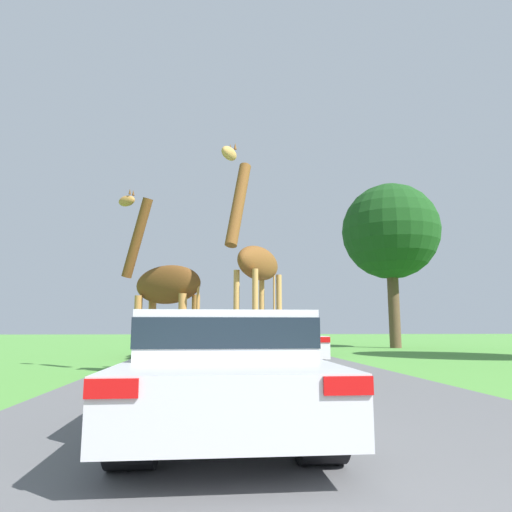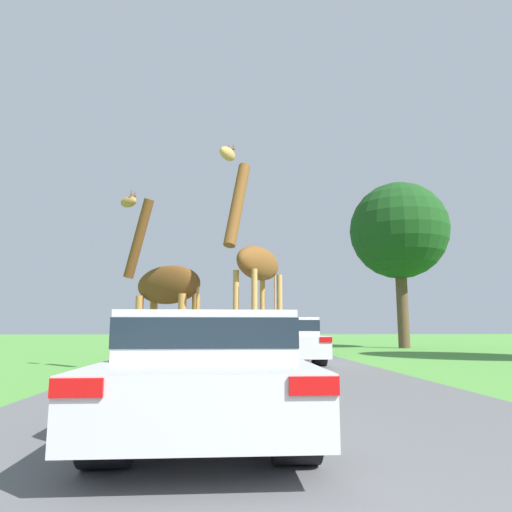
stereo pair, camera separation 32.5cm
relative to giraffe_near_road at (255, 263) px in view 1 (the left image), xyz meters
The scene contains 10 objects.
road 19.19m from the giraffe_near_road, 90.44° to the left, with size 7.54×120.00×0.00m.
giraffe_near_road is the anchor object (origin of this frame).
giraffe_companion 2.41m from the giraffe_near_road, 169.00° to the left, with size 2.55×1.96×4.88m.
car_lead_maroon 6.37m from the giraffe_near_road, 98.72° to the right, with size 1.91×4.18×1.29m.
car_queue_right 12.83m from the giraffe_near_road, 96.44° to the left, with size 1.79×4.53×1.38m.
car_queue_left 8.28m from the giraffe_near_road, 109.19° to the left, with size 1.80×4.32×1.32m.
car_far_ahead 18.14m from the giraffe_near_road, 95.59° to the left, with size 1.82×3.94×1.29m.
car_verge_right 9.36m from the giraffe_near_road, 75.68° to the left, with size 1.92×4.22×1.33m.
car_rear_follower 4.41m from the giraffe_near_road, 70.96° to the left, with size 1.93×4.39×1.44m.
tree_right_cluster 17.23m from the giraffe_near_road, 56.55° to the left, with size 5.57×5.57×9.47m.
Camera 1 is at (-0.92, -0.17, 1.12)m, focal length 32.00 mm.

